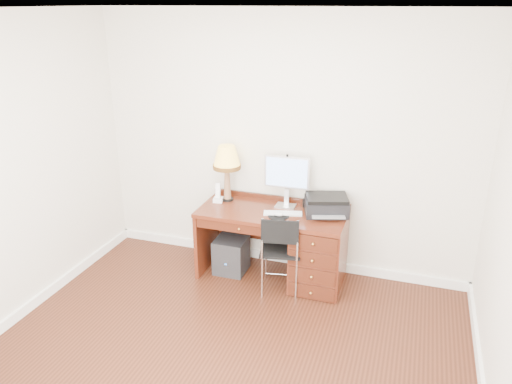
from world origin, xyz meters
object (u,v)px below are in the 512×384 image
(chair, at_px, (279,246))
(leg_lamp, at_px, (227,161))
(monitor, at_px, (287,175))
(phone, at_px, (218,196))
(desk, at_px, (302,245))
(printer, at_px, (326,205))
(equipment_box, at_px, (231,255))

(chair, bearing_deg, leg_lamp, 139.01)
(leg_lamp, bearing_deg, monitor, 4.49)
(leg_lamp, bearing_deg, phone, -137.80)
(desk, relative_size, phone, 7.28)
(desk, bearing_deg, chair, -121.81)
(phone, bearing_deg, chair, -33.65)
(printer, bearing_deg, equipment_box, 171.31)
(monitor, distance_m, leg_lamp, 0.65)
(chair, bearing_deg, printer, 35.08)
(printer, bearing_deg, phone, 165.04)
(monitor, bearing_deg, phone, -172.10)
(printer, xyz_separation_m, leg_lamp, (-1.07, 0.02, 0.35))
(monitor, bearing_deg, desk, -41.14)
(leg_lamp, distance_m, equipment_box, 1.02)
(printer, relative_size, equipment_box, 1.32)
(desk, bearing_deg, printer, 29.28)
(phone, relative_size, chair, 0.25)
(equipment_box, bearing_deg, leg_lamp, 119.15)
(desk, relative_size, equipment_box, 3.94)
(monitor, relative_size, equipment_box, 1.40)
(monitor, xyz_separation_m, chair, (0.06, -0.46, -0.58))
(desk, bearing_deg, phone, 176.03)
(chair, bearing_deg, phone, 145.92)
(printer, distance_m, leg_lamp, 1.13)
(equipment_box, bearing_deg, phone, 150.07)
(desk, bearing_deg, equipment_box, -177.42)
(desk, xyz_separation_m, printer, (0.21, 0.12, 0.43))
(monitor, height_order, equipment_box, monitor)
(desk, distance_m, chair, 0.33)
(monitor, relative_size, printer, 1.07)
(chair, bearing_deg, monitor, 86.82)
(printer, relative_size, phone, 2.43)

